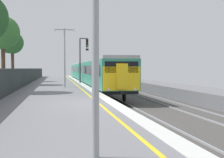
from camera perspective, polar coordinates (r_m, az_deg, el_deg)
ground at (r=15.33m, az=8.50°, el=-6.70°), size 17.40×110.00×1.21m
commuter_train_at_platform at (r=41.19m, az=-4.55°, el=1.45°), size 2.83×42.72×3.81m
signal_gantry at (r=34.70m, az=-5.85°, el=4.70°), size 1.10×0.24×5.32m
platform_lamp_near at (r=5.69m, az=-3.28°, el=14.79°), size 2.00×0.20×4.98m
platform_lamp_mid at (r=26.97m, az=-9.25°, el=5.14°), size 2.00×0.20×5.35m
background_tree_centre at (r=40.12m, az=-19.11°, el=6.52°), size 2.93×2.88×6.50m
background_tree_right at (r=32.57m, az=-20.58°, el=8.19°), size 3.46×3.57×7.16m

